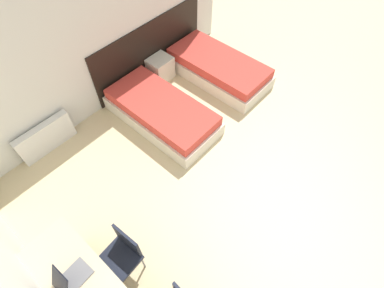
{
  "coord_description": "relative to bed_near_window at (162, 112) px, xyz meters",
  "views": [
    {
      "loc": [
        -1.87,
        0.8,
        3.96
      ],
      "look_at": [
        0.0,
        2.47,
        0.55
      ],
      "focal_mm": 28.0,
      "sensor_mm": 36.0,
      "label": 1
    }
  ],
  "objects": [
    {
      "name": "wall_left",
      "position": [
        -2.78,
        -1.22,
        1.15
      ],
      "size": [
        0.05,
        5.49,
        2.7
      ],
      "color": "silver",
      "rests_on": "ground_plane"
    },
    {
      "name": "bed_near_window",
      "position": [
        0.0,
        0.0,
        0.0
      ],
      "size": [
        0.95,
        1.97,
        0.42
      ],
      "color": "beige",
      "rests_on": "ground_plane"
    },
    {
      "name": "ground_plane",
      "position": [
        -0.35,
        -3.46,
        -0.2
      ],
      "size": [
        20.0,
        20.0,
        0.0
      ],
      "primitive_type": "plane",
      "color": "beige"
    },
    {
      "name": "nightstand",
      "position": [
        0.76,
        0.8,
        0.02
      ],
      "size": [
        0.43,
        0.37,
        0.45
      ],
      "color": "beige",
      "rests_on": "ground_plane"
    },
    {
      "name": "wall_back",
      "position": [
        -0.35,
        1.05,
        1.15
      ],
      "size": [
        5.81,
        0.05,
        2.7
      ],
      "color": "silver",
      "rests_on": "ground_plane"
    },
    {
      "name": "radiator",
      "position": [
        -1.61,
        0.93,
        0.05
      ],
      "size": [
        0.9,
        0.12,
        0.51
      ],
      "color": "silver",
      "rests_on": "ground_plane"
    },
    {
      "name": "bed_near_door",
      "position": [
        1.52,
        0.0,
        0.0
      ],
      "size": [
        0.95,
        1.97,
        0.42
      ],
      "color": "beige",
      "rests_on": "ground_plane"
    },
    {
      "name": "laptop",
      "position": [
        -2.52,
        -1.33,
        0.63
      ],
      "size": [
        0.35,
        0.25,
        0.33
      ],
      "rotation": [
        0.0,
        0.0,
        0.05
      ],
      "color": "slate",
      "rests_on": "desk"
    },
    {
      "name": "chair_near_laptop",
      "position": [
        -2.0,
        -1.39,
        0.26
      ],
      "size": [
        0.44,
        0.44,
        0.82
      ],
      "rotation": [
        0.0,
        0.0,
        0.07
      ],
      "color": "black",
      "rests_on": "ground_plane"
    },
    {
      "name": "headboard_panel",
      "position": [
        0.76,
        1.02,
        0.34
      ],
      "size": [
        2.57,
        0.03,
        1.08
      ],
      "color": "black",
      "rests_on": "ground_plane"
    }
  ]
}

